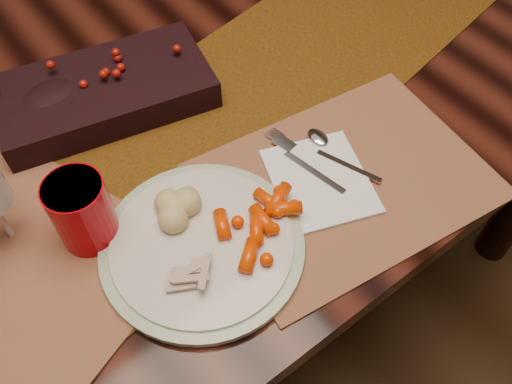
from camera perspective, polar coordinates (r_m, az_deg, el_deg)
floor at (r=1.56m, az=-7.97°, el=-10.90°), size 5.00×5.00×0.00m
dining_table at (r=1.23m, az=-9.93°, el=-3.47°), size 1.80×1.00×0.75m
table_runner at (r=0.83m, az=-11.09°, el=1.61°), size 1.69×0.63×0.00m
centerpiece at (r=0.93m, az=-15.76°, el=10.48°), size 0.37×0.24×0.07m
placemat_main at (r=0.82m, az=9.37°, el=1.24°), size 0.45×0.35×0.00m
dinner_plate at (r=0.74m, az=-5.68°, el=-5.60°), size 0.33×0.33×0.02m
baby_carrots at (r=0.73m, az=0.41°, el=-3.60°), size 0.13×0.11×0.02m
mashed_potatoes at (r=0.75m, az=-8.33°, el=-0.79°), size 0.10×0.09×0.04m
turkey_shreds at (r=0.70m, az=-7.19°, el=-8.44°), size 0.08×0.07×0.02m
napkin at (r=0.81m, az=6.72°, el=1.19°), size 0.19×0.20×0.01m
fork at (r=0.82m, az=5.33°, el=2.89°), size 0.05×0.14×0.00m
spoon at (r=0.84m, az=8.72°, el=3.67°), size 0.07×0.13×0.00m
red_cup at (r=0.75m, az=-17.82°, el=-2.00°), size 0.09×0.09×0.11m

